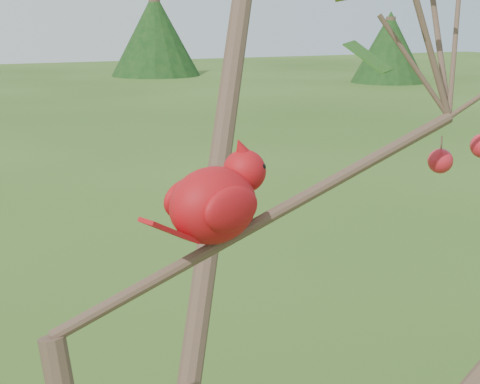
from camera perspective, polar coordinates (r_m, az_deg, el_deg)
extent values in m
sphere|color=red|center=(1.21, 15.28, 2.34)|extent=(0.04, 0.04, 0.04)
ellipsoid|color=red|center=(0.98, -2.08, -1.04)|extent=(0.15, 0.13, 0.10)
sphere|color=red|center=(1.01, 0.34, 1.63)|extent=(0.08, 0.08, 0.06)
cone|color=red|center=(1.00, 0.14, 3.28)|extent=(0.05, 0.04, 0.05)
cone|color=#D85914|center=(1.04, 1.53, 1.70)|extent=(0.03, 0.03, 0.02)
ellipsoid|color=black|center=(1.03, 1.13, 1.57)|extent=(0.02, 0.04, 0.03)
cube|color=red|center=(0.94, -5.48, -3.01)|extent=(0.08, 0.05, 0.05)
ellipsoid|color=red|center=(1.01, -3.84, -0.51)|extent=(0.10, 0.05, 0.06)
ellipsoid|color=red|center=(0.95, -0.67, -1.34)|extent=(0.10, 0.05, 0.06)
cylinder|color=#3F2B22|center=(31.49, -6.60, 11.85)|extent=(0.48, 0.48, 3.19)
cone|color=black|center=(31.49, -6.61, 12.09)|extent=(3.73, 3.73, 3.46)
cylinder|color=#3F2B22|center=(28.52, 11.52, 10.76)|extent=(0.36, 0.36, 2.42)
cone|color=black|center=(28.51, 11.53, 10.96)|extent=(2.83, 2.83, 2.62)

